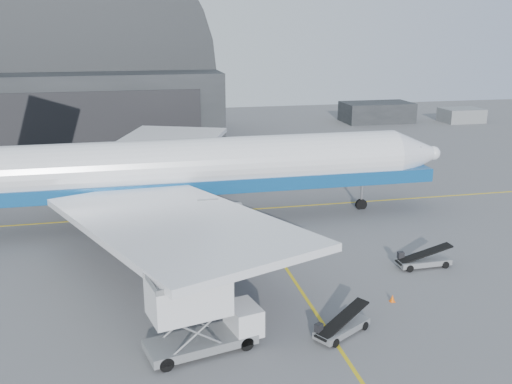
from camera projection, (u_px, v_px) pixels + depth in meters
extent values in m
plane|color=#565659|center=(301.00, 290.00, 42.62)|extent=(200.00, 200.00, 0.00)
cube|color=gold|center=(247.00, 209.00, 61.37)|extent=(80.00, 0.25, 0.02)
cube|color=gold|center=(309.00, 302.00, 40.75)|extent=(0.25, 40.00, 0.02)
cube|color=black|center=(68.00, 105.00, 97.34)|extent=(50.00, 28.00, 12.00)
cube|color=black|center=(60.00, 125.00, 84.40)|extent=(42.00, 0.40, 9.50)
cube|color=black|center=(376.00, 122.00, 118.01)|extent=(14.00, 8.00, 4.00)
cube|color=slate|center=(461.00, 122.00, 117.78)|extent=(8.00, 6.00, 2.80)
cylinder|color=white|center=(207.00, 165.00, 56.55)|extent=(39.99, 5.33, 5.33)
cone|color=white|center=(414.00, 154.00, 61.20)|extent=(4.89, 5.33, 5.33)
sphere|color=white|center=(433.00, 153.00, 61.66)|extent=(1.56, 1.56, 1.56)
cube|color=black|center=(403.00, 149.00, 60.74)|extent=(2.89, 2.44, 0.78)
cube|color=navy|center=(207.00, 181.00, 57.03)|extent=(46.66, 5.39, 1.33)
cube|color=white|center=(173.00, 221.00, 43.44)|extent=(20.49, 27.24, 1.62)
cube|color=white|center=(155.00, 150.00, 68.44)|extent=(20.49, 27.24, 1.62)
cylinder|color=gray|center=(209.00, 222.00, 48.80)|extent=(5.78, 3.00, 3.00)
cylinder|color=gray|center=(187.00, 172.00, 65.46)|extent=(5.78, 3.00, 3.00)
cylinder|color=#A5A5AA|center=(362.00, 195.00, 61.18)|extent=(0.31, 0.31, 3.11)
cylinder|color=black|center=(361.00, 204.00, 61.48)|extent=(1.22, 0.39, 1.22)
cylinder|color=black|center=(190.00, 227.00, 54.20)|extent=(1.44, 0.50, 1.44)
cylinder|color=black|center=(183.00, 205.00, 60.87)|extent=(1.44, 0.50, 1.44)
cube|color=slate|center=(201.00, 342.00, 34.52)|extent=(7.02, 4.08, 0.55)
cube|color=silver|center=(243.00, 318.00, 35.47)|extent=(2.29, 2.86, 1.76)
cube|color=black|center=(255.00, 312.00, 35.73)|extent=(0.57, 2.05, 0.99)
cube|color=silver|center=(189.00, 297.00, 33.37)|extent=(5.12, 3.74, 2.20)
cylinder|color=black|center=(247.00, 343.00, 34.62)|extent=(0.93, 0.52, 0.88)
cylinder|color=black|center=(231.00, 326.00, 36.62)|extent=(0.93, 0.52, 0.88)
cylinder|color=black|center=(166.00, 364.00, 32.51)|extent=(0.93, 0.52, 0.88)
cylinder|color=black|center=(155.00, 345.00, 34.51)|extent=(0.93, 0.52, 0.88)
cube|color=black|center=(267.00, 237.00, 51.72)|extent=(4.55, 3.25, 0.92)
cube|color=silver|center=(274.00, 229.00, 51.47)|extent=(1.87, 2.16, 0.92)
cylinder|color=black|center=(283.00, 243.00, 50.72)|extent=(0.99, 0.59, 0.92)
cylinder|color=black|center=(283.00, 235.00, 52.69)|extent=(0.99, 0.59, 0.92)
cylinder|color=black|center=(251.00, 243.00, 50.84)|extent=(0.99, 0.59, 0.92)
cylinder|color=black|center=(252.00, 235.00, 52.81)|extent=(0.99, 0.59, 0.92)
cube|color=slate|center=(342.00, 328.00, 36.41)|extent=(4.29, 3.36, 0.42)
cube|color=black|center=(342.00, 319.00, 36.23)|extent=(4.27, 3.09, 1.21)
cube|color=black|center=(319.00, 328.00, 35.52)|extent=(0.60, 0.57, 0.57)
cylinder|color=black|center=(364.00, 326.00, 36.99)|extent=(0.61, 0.49, 0.57)
cylinder|color=black|center=(348.00, 318.00, 37.91)|extent=(0.61, 0.49, 0.57)
cylinder|color=black|center=(335.00, 343.00, 34.99)|extent=(0.61, 0.49, 0.57)
cylinder|color=black|center=(319.00, 335.00, 35.91)|extent=(0.61, 0.49, 0.57)
cube|color=slate|center=(423.00, 262.00, 46.67)|extent=(4.42, 1.59, 0.45)
cube|color=black|center=(424.00, 254.00, 46.48)|extent=(4.69, 1.10, 1.27)
cube|color=black|center=(401.00, 255.00, 46.64)|extent=(0.51, 0.41, 0.60)
cylinder|color=black|center=(445.00, 265.00, 46.42)|extent=(0.60, 0.26, 0.60)
cylinder|color=black|center=(436.00, 258.00, 47.73)|extent=(0.60, 0.26, 0.60)
cylinder|color=black|center=(410.00, 268.00, 45.70)|extent=(0.60, 0.26, 0.60)
cylinder|color=black|center=(402.00, 262.00, 47.00)|extent=(0.60, 0.26, 0.60)
cube|color=#F25907|center=(392.00, 301.00, 40.84)|extent=(0.37, 0.37, 0.03)
cone|color=#F25907|center=(392.00, 298.00, 40.76)|extent=(0.37, 0.37, 0.54)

